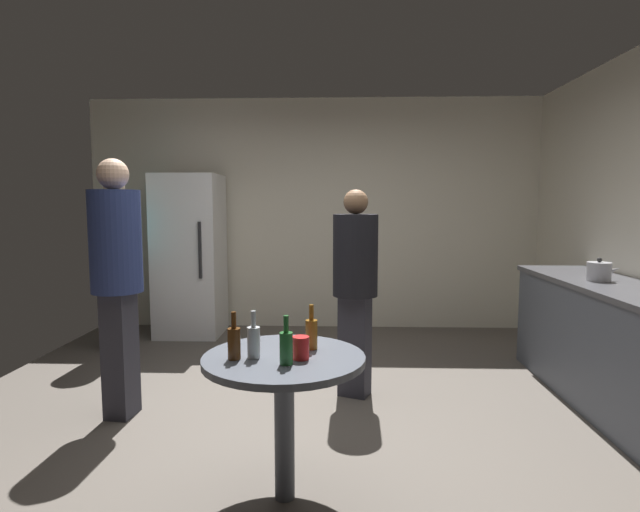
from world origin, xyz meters
name	(u,v)px	position (x,y,z in m)	size (l,w,h in m)	color
ground_plane	(298,423)	(0.00, 0.00, -0.05)	(5.20, 5.20, 0.10)	#5B544C
wall_back	(315,214)	(0.00, 2.63, 1.35)	(5.32, 0.06, 2.70)	silver
refrigerator	(190,255)	(-1.39, 2.20, 0.90)	(0.70, 0.68, 1.80)	white
kitchen_counter	(608,342)	(2.28, 0.36, 0.45)	(0.64, 2.08, 0.90)	#4C515B
kettle	(599,271)	(2.23, 0.45, 0.97)	(0.24, 0.17, 0.18)	#B2B2B7
foreground_table	(284,376)	(0.01, -0.97, 0.63)	(0.80, 0.80, 0.73)	#4C515B
beer_bottle_amber	(311,333)	(0.14, -0.85, 0.82)	(0.06, 0.06, 0.23)	#8C5919
beer_bottle_brown	(234,342)	(-0.22, -1.03, 0.82)	(0.06, 0.06, 0.23)	#593314
beer_bottle_green	(286,347)	(0.04, -1.10, 0.82)	(0.06, 0.06, 0.23)	#26662D
beer_bottle_clear	(254,341)	(-0.13, -1.01, 0.82)	(0.06, 0.06, 0.23)	silver
plastic_cup_red	(301,348)	(0.10, -1.02, 0.79)	(0.08, 0.08, 0.11)	red
person_in_black_shirt	(355,277)	(0.40, 0.42, 0.92)	(0.44, 0.44, 1.58)	#2D2D38
person_in_navy_shirt	(117,267)	(-1.23, -0.02, 1.04)	(0.37, 0.37, 1.78)	#2D2D38
person_in_teal_shirt	(117,251)	(-1.91, 1.50, 1.02)	(0.45, 0.45, 1.73)	#2D2D38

